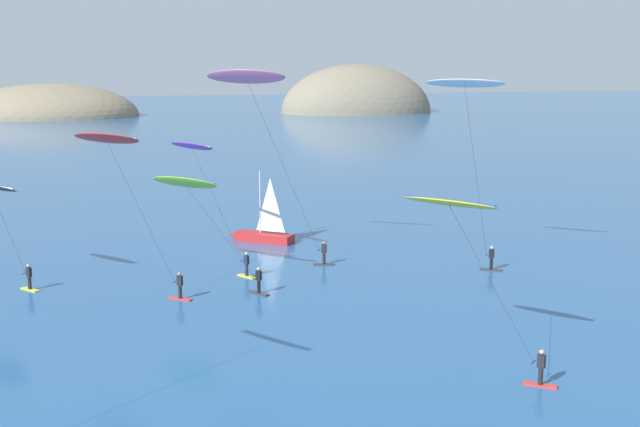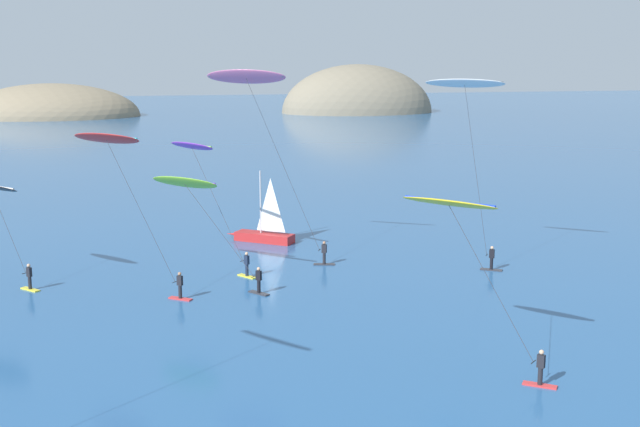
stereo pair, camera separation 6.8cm
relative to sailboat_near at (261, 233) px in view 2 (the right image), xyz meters
name	(u,v)px [view 2 (the right image)]	position (x,y,z in m)	size (l,w,h in m)	color
headland_island	(232,114)	(16.85, 145.90, -0.64)	(120.09, 31.61, 25.41)	#7A705B
sailboat_near	(261,233)	(0.00, 0.00, 0.00)	(5.29, 4.41, 5.70)	#B22323
kitesurfer_white	(467,99)	(12.31, -11.28, 11.09)	(5.12, 4.28, 13.14)	#2D2D33
kitesurfer_yellow	(457,217)	(4.52, -28.09, 6.56)	(5.92, 6.51, 8.15)	red
kitesurfer_red	(112,150)	(-11.02, -11.19, 8.22)	(7.04, 6.18, 10.02)	red
kitesurfer_pink	(251,88)	(-1.48, -5.64, 11.68)	(8.60, 5.41, 13.72)	#2D2D33
kitesurfer_lime	(190,190)	(-6.31, -10.75, 5.47)	(7.02, 6.83, 7.08)	#2D2D33
kitesurfer_purple	(198,159)	(-5.38, -6.22, 6.89)	(5.32, 7.41, 8.77)	yellow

